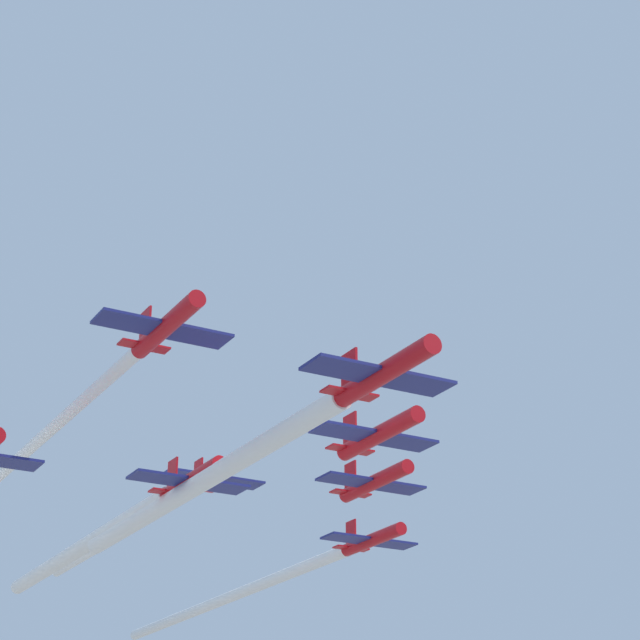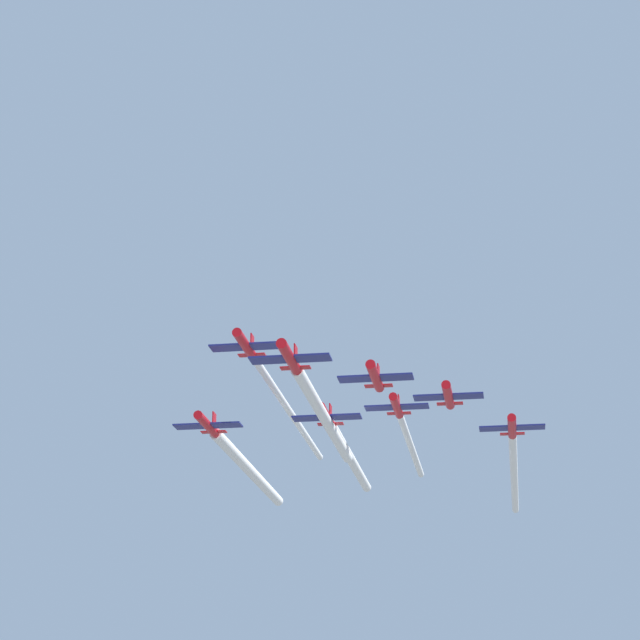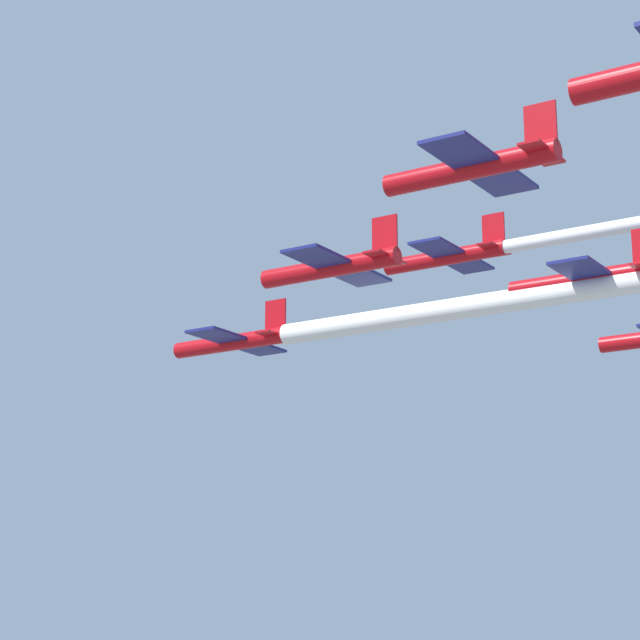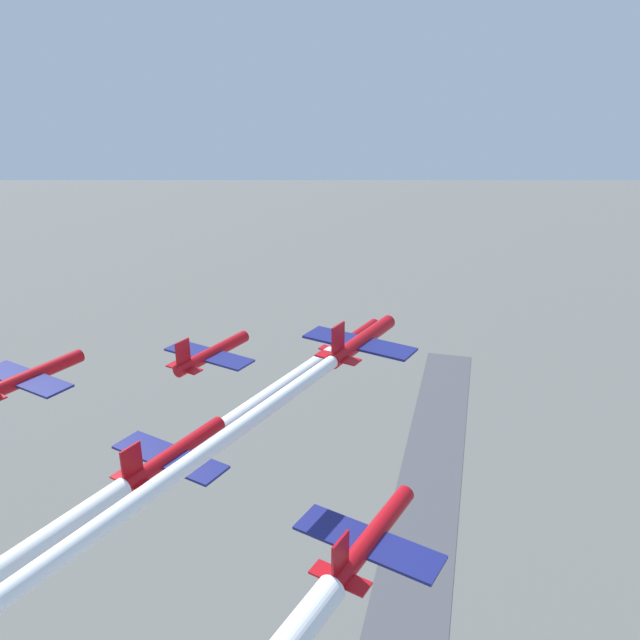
{
  "view_description": "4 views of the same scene",
  "coord_description": "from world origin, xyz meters",
  "px_view_note": "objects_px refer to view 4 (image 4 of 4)",
  "views": [
    {
      "loc": [
        -32.71,
        54.14,
        104.64
      ],
      "look_at": [
        18.25,
        31.16,
        129.01
      ],
      "focal_mm": 70.0,
      "sensor_mm": 36.0,
      "label": 1
    },
    {
      "loc": [
        -89.73,
        -0.28,
        90.29
      ],
      "look_at": [
        21.76,
        26.71,
        131.44
      ],
      "focal_mm": 70.0,
      "sensor_mm": 36.0,
      "label": 2
    },
    {
      "loc": [
        66.51,
        -27.7,
        108.81
      ],
      "look_at": [
        19.7,
        33.65,
        128.2
      ],
      "focal_mm": 70.0,
      "sensor_mm": 36.0,
      "label": 3
    },
    {
      "loc": [
        60.81,
        56.74,
        147.91
      ],
      "look_at": [
        14.59,
        23.04,
        125.99
      ],
      "focal_mm": 35.0,
      "sensor_mm": 36.0,
      "label": 4
    }
  ],
  "objects_px": {
    "jet_3": "(28,377)",
    "jet_4": "(172,455)",
    "jet_5": "(370,539)",
    "jet_1": "(210,354)",
    "jet_0": "(352,338)",
    "jet_2": "(360,341)"
  },
  "relations": [
    {
      "from": "jet_3",
      "to": "jet_4",
      "type": "height_order",
      "value": "jet_3"
    },
    {
      "from": "jet_3",
      "to": "jet_5",
      "type": "distance_m",
      "value": 27.09
    },
    {
      "from": "jet_1",
      "to": "jet_5",
      "type": "height_order",
      "value": "jet_1"
    },
    {
      "from": "jet_1",
      "to": "jet_5",
      "type": "distance_m",
      "value": 23.3
    },
    {
      "from": "jet_0",
      "to": "jet_3",
      "type": "relative_size",
      "value": 1.0
    },
    {
      "from": "jet_1",
      "to": "jet_0",
      "type": "bearing_deg",
      "value": 59.53
    },
    {
      "from": "jet_0",
      "to": "jet_1",
      "type": "xyz_separation_m",
      "value": [
        11.99,
        -5.78,
        1.29
      ]
    },
    {
      "from": "jet_3",
      "to": "jet_5",
      "type": "height_order",
      "value": "jet_3"
    },
    {
      "from": "jet_3",
      "to": "jet_4",
      "type": "relative_size",
      "value": 1.0
    },
    {
      "from": "jet_3",
      "to": "jet_5",
      "type": "relative_size",
      "value": 1.0
    },
    {
      "from": "jet_0",
      "to": "jet_3",
      "type": "xyz_separation_m",
      "value": [
        23.99,
        -11.55,
        2.31
      ]
    },
    {
      "from": "jet_4",
      "to": "jet_2",
      "type": "bearing_deg",
      "value": 59.53
    },
    {
      "from": "jet_5",
      "to": "jet_1",
      "type": "bearing_deg",
      "value": 150.46
    },
    {
      "from": "jet_0",
      "to": "jet_4",
      "type": "xyz_separation_m",
      "value": [
        22.87,
        1.9,
        0.51
      ]
    },
    {
      "from": "jet_4",
      "to": "jet_5",
      "type": "bearing_deg",
      "value": -0.0
    },
    {
      "from": "jet_3",
      "to": "jet_2",
      "type": "bearing_deg",
      "value": 29.54
    },
    {
      "from": "jet_0",
      "to": "jet_4",
      "type": "distance_m",
      "value": 22.95
    },
    {
      "from": "jet_5",
      "to": "jet_3",
      "type": "bearing_deg",
      "value": -180.0
    },
    {
      "from": "jet_4",
      "to": "jet_0",
      "type": "bearing_deg",
      "value": 90.0
    },
    {
      "from": "jet_1",
      "to": "jet_3",
      "type": "bearing_deg",
      "value": -120.47
    },
    {
      "from": "jet_2",
      "to": "jet_5",
      "type": "bearing_deg",
      "value": -59.53
    },
    {
      "from": "jet_2",
      "to": "jet_3",
      "type": "relative_size",
      "value": 1.0
    }
  ]
}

